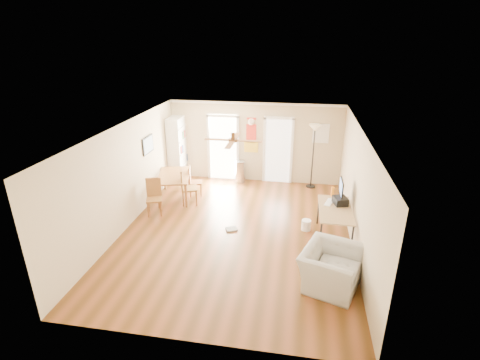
% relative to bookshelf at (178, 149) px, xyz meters
% --- Properties ---
extents(floor, '(7.00, 7.00, 0.00)m').
position_rel_bookshelf_xyz_m(floor, '(2.52, -3.23, -1.05)').
color(floor, brown).
rests_on(floor, ground).
extents(ceiling, '(5.50, 7.00, 0.00)m').
position_rel_bookshelf_xyz_m(ceiling, '(2.52, -3.23, 1.55)').
color(ceiling, silver).
rests_on(ceiling, floor).
extents(wall_back, '(5.50, 0.04, 2.60)m').
position_rel_bookshelf_xyz_m(wall_back, '(2.52, 0.27, 0.25)').
color(wall_back, beige).
rests_on(wall_back, floor).
extents(wall_front, '(5.50, 0.04, 2.60)m').
position_rel_bookshelf_xyz_m(wall_front, '(2.52, -6.73, 0.25)').
color(wall_front, beige).
rests_on(wall_front, floor).
extents(wall_left, '(0.04, 7.00, 2.60)m').
position_rel_bookshelf_xyz_m(wall_left, '(-0.23, -3.23, 0.25)').
color(wall_left, beige).
rests_on(wall_left, floor).
extents(wall_right, '(0.04, 7.00, 2.60)m').
position_rel_bookshelf_xyz_m(wall_right, '(5.27, -3.23, 0.25)').
color(wall_right, beige).
rests_on(wall_right, floor).
extents(crown_molding, '(5.50, 7.00, 0.08)m').
position_rel_bookshelf_xyz_m(crown_molding, '(2.52, -3.23, 1.51)').
color(crown_molding, white).
rests_on(crown_molding, wall_back).
extents(kitchen_doorway, '(0.90, 0.10, 2.10)m').
position_rel_bookshelf_xyz_m(kitchen_doorway, '(1.47, 0.26, -0.00)').
color(kitchen_doorway, white).
rests_on(kitchen_doorway, wall_back).
extents(bathroom_doorway, '(0.80, 0.10, 2.10)m').
position_rel_bookshelf_xyz_m(bathroom_doorway, '(3.27, 0.26, -0.00)').
color(bathroom_doorway, white).
rests_on(bathroom_doorway, wall_back).
extents(wall_decal, '(0.46, 0.03, 1.10)m').
position_rel_bookshelf_xyz_m(wall_decal, '(2.39, 0.25, 0.50)').
color(wall_decal, red).
rests_on(wall_decal, wall_back).
extents(ac_grille, '(0.50, 0.04, 0.60)m').
position_rel_bookshelf_xyz_m(ac_grille, '(4.57, 0.24, 0.65)').
color(ac_grille, white).
rests_on(ac_grille, wall_back).
extents(framed_poster, '(0.04, 0.66, 0.48)m').
position_rel_bookshelf_xyz_m(framed_poster, '(-0.21, -1.83, 0.65)').
color(framed_poster, black).
rests_on(framed_poster, wall_left).
extents(ceiling_fan, '(1.24, 1.24, 0.20)m').
position_rel_bookshelf_xyz_m(ceiling_fan, '(2.52, -3.53, 1.38)').
color(ceiling_fan, '#593819').
rests_on(ceiling_fan, ceiling).
extents(bookshelf, '(0.64, 1.02, 2.10)m').
position_rel_bookshelf_xyz_m(bookshelf, '(0.00, 0.00, 0.00)').
color(bookshelf, silver).
rests_on(bookshelf, floor).
extents(dining_table, '(1.20, 1.62, 0.73)m').
position_rel_bookshelf_xyz_m(dining_table, '(0.37, -1.53, -0.69)').
color(dining_table, olive).
rests_on(dining_table, floor).
extents(dining_chair_right_a, '(0.45, 0.45, 0.90)m').
position_rel_bookshelf_xyz_m(dining_chair_right_a, '(0.92, -1.21, -0.60)').
color(dining_chair_right_a, brown).
rests_on(dining_chair_right_a, floor).
extents(dining_chair_right_b, '(0.55, 0.55, 1.05)m').
position_rel_bookshelf_xyz_m(dining_chair_right_b, '(0.92, -1.84, -0.53)').
color(dining_chair_right_b, olive).
rests_on(dining_chair_right_b, floor).
extents(dining_chair_near, '(0.51, 0.51, 0.98)m').
position_rel_bookshelf_xyz_m(dining_chair_near, '(0.18, -2.63, -0.56)').
color(dining_chair_near, olive).
rests_on(dining_chair_near, floor).
extents(trash_can, '(0.35, 0.35, 0.73)m').
position_rel_bookshelf_xyz_m(trash_can, '(2.08, 0.02, -0.69)').
color(trash_can, '#AAAAAC').
rests_on(trash_can, floor).
extents(torchiere_lamp, '(0.43, 0.43, 2.03)m').
position_rel_bookshelf_xyz_m(torchiere_lamp, '(4.37, -0.01, -0.04)').
color(torchiere_lamp, black).
rests_on(torchiere_lamp, floor).
extents(computer_desk, '(0.75, 1.49, 0.80)m').
position_rel_bookshelf_xyz_m(computer_desk, '(4.85, -3.15, -0.65)').
color(computer_desk, tan).
rests_on(computer_desk, floor).
extents(imac, '(0.23, 0.57, 0.54)m').
position_rel_bookshelf_xyz_m(imac, '(4.99, -2.69, 0.02)').
color(imac, black).
rests_on(imac, computer_desk).
extents(keyboard, '(0.27, 0.46, 0.02)m').
position_rel_bookshelf_xyz_m(keyboard, '(4.72, -2.84, -0.24)').
color(keyboard, white).
rests_on(keyboard, computer_desk).
extents(printer, '(0.38, 0.41, 0.18)m').
position_rel_bookshelf_xyz_m(printer, '(4.97, -2.88, -0.16)').
color(printer, black).
rests_on(printer, computer_desk).
extents(orange_bottle, '(0.09, 0.09, 0.25)m').
position_rel_bookshelf_xyz_m(orange_bottle, '(4.82, -2.45, -0.13)').
color(orange_bottle, orange).
rests_on(orange_bottle, computer_desk).
extents(wastebasket_a, '(0.30, 0.30, 0.27)m').
position_rel_bookshelf_xyz_m(wastebasket_a, '(4.23, -2.83, -0.92)').
color(wastebasket_a, white).
rests_on(wastebasket_a, floor).
extents(floor_cloth, '(0.34, 0.31, 0.04)m').
position_rel_bookshelf_xyz_m(floor_cloth, '(2.39, -3.14, -1.03)').
color(floor_cloth, gray).
rests_on(floor_cloth, floor).
extents(armchair, '(1.36, 1.45, 0.76)m').
position_rel_bookshelf_xyz_m(armchair, '(4.67, -4.89, -0.67)').
color(armchair, '#AEAEA8').
rests_on(armchair, floor).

